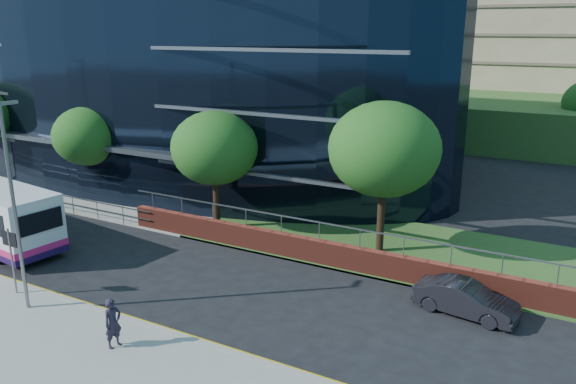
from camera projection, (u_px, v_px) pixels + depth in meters
The scene contains 12 objects.
far_forecourt at pixel (80, 188), 38.55m from camera, with size 50.00×8.00×0.10m, color gray.
grass_verge at pixel (559, 277), 24.73m from camera, with size 36.00×8.00×0.12m, color #2D511E.
glass_office at pixel (187, 64), 43.71m from camera, with size 44.00×23.10×16.00m.
retaining_wall at pixel (449, 279), 23.30m from camera, with size 34.00×0.40×2.11m.
guard_railings at pixel (7, 188), 35.89m from camera, with size 24.00×0.05×1.10m.
street_sign at pixel (10, 247), 22.52m from camera, with size 0.85×0.09×2.80m.
tree_far_b at pixel (88, 136), 34.75m from camera, with size 4.29×4.29×6.05m.
tree_far_c at pixel (215, 148), 29.63m from camera, with size 4.62×4.62×6.51m.
tree_far_d at pixel (384, 149), 26.14m from camera, with size 5.28×5.28×7.44m.
streetlight_east at pixel (14, 202), 20.70m from camera, with size 0.15×0.77×8.00m.
parked_car at pixel (466, 299), 21.46m from camera, with size 1.36×3.91×1.29m, color black.
pedestrian at pixel (113, 323), 18.93m from camera, with size 0.64×0.42×1.76m, color black.
Camera 1 is at (24.37, -14.67, 10.56)m, focal length 35.00 mm.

